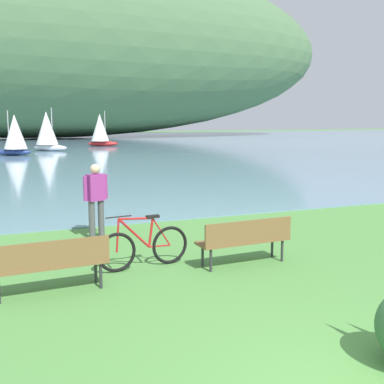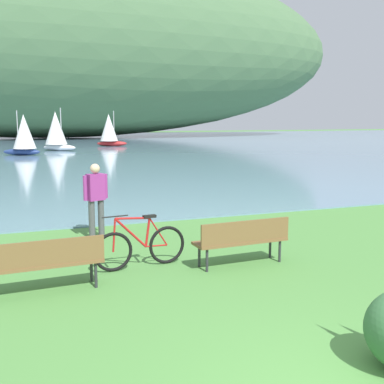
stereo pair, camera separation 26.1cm
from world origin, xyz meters
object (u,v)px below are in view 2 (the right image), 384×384
bicycle_leaning_near_bench (141,246)px  sailboat_nearest_to_shore (109,130)px  person_at_shoreline (96,196)px  park_bench_further_along (45,260)px  sailboat_mid_bay (24,134)px  park_bench_near_camera (242,238)px  sailboat_toward_hillside (56,131)px

bicycle_leaning_near_bench → sailboat_nearest_to_shore: sailboat_nearest_to_shore is taller
person_at_shoreline → sailboat_nearest_to_shore: bearing=78.8°
park_bench_further_along → sailboat_mid_bay: bearing=89.2°
park_bench_near_camera → sailboat_nearest_to_shore: (5.05, 39.54, 1.14)m
park_bench_further_along → person_at_shoreline: bearing=67.8°
bicycle_leaning_near_bench → sailboat_toward_hillside: 33.88m
sailboat_nearest_to_shore → bicycle_leaning_near_bench: bearing=-100.0°
park_bench_near_camera → park_bench_further_along: bearing=-176.7°
park_bench_near_camera → sailboat_nearest_to_shore: size_ratio=0.53×
person_at_shoreline → sailboat_nearest_to_shore: size_ratio=0.50×
person_at_shoreline → sailboat_mid_bay: 26.86m
sailboat_nearest_to_shore → sailboat_mid_bay: (-8.17, -9.67, -0.08)m
park_bench_near_camera → bicycle_leaning_near_bench: bicycle_leaning_near_bench is taller
bicycle_leaning_near_bench → park_bench_further_along: bearing=-156.6°
person_at_shoreline → park_bench_near_camera: bearing=-54.1°
sailboat_mid_bay → sailboat_toward_hillside: sailboat_toward_hillside is taller
bicycle_leaning_near_bench → person_at_shoreline: person_at_shoreline is taller
park_bench_further_along → sailboat_nearest_to_shore: 40.67m
sailboat_mid_bay → person_at_shoreline: bearing=-88.0°
sailboat_toward_hillside → park_bench_further_along: bearing=-95.1°
sailboat_toward_hillside → person_at_shoreline: bearing=-93.2°
bicycle_leaning_near_bench → sailboat_toward_hillside: (1.39, 33.83, 1.33)m
bicycle_leaning_near_bench → sailboat_mid_bay: size_ratio=0.54×
park_bench_further_along → person_at_shoreline: person_at_shoreline is taller
sailboat_toward_hillside → bicycle_leaning_near_bench: bearing=-92.3°
park_bench_further_along → bicycle_leaning_near_bench: size_ratio=1.03×
sailboat_nearest_to_shore → person_at_shoreline: bearing=-101.2°
park_bench_near_camera → sailboat_mid_bay: (-3.12, 29.87, 1.06)m
park_bench_near_camera → sailboat_mid_bay: sailboat_mid_bay is taller
person_at_shoreline → sailboat_toward_hillside: (1.78, 31.34, 0.75)m
sailboat_mid_bay → sailboat_toward_hillside: 5.25m
park_bench_near_camera → person_at_shoreline: (-2.19, 3.03, 0.46)m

